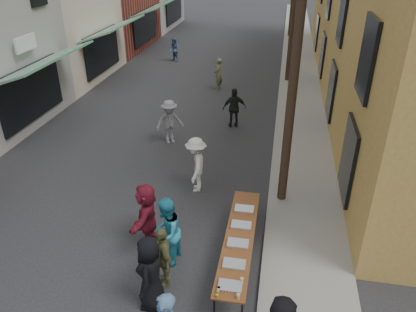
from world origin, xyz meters
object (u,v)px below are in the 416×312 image
(guest_front_c, at_px, (167,233))
(utility_pole_near, at_px, (296,55))
(guest_front_a, at_px, (150,273))
(serving_table, at_px, (239,238))
(catering_tray_sausage, at_px, (230,287))

(guest_front_c, bearing_deg, utility_pole_near, 145.82)
(utility_pole_near, distance_m, guest_front_a, 6.41)
(utility_pole_near, xyz_separation_m, serving_table, (-0.98, -2.88, -3.79))
(catering_tray_sausage, xyz_separation_m, guest_front_c, (-1.72, 1.28, 0.13))
(guest_front_a, height_order, guest_front_c, guest_front_c)
(utility_pole_near, distance_m, catering_tray_sausage, 5.94)
(guest_front_c, bearing_deg, serving_table, 107.62)
(serving_table, distance_m, guest_front_c, 1.77)
(catering_tray_sausage, bearing_deg, utility_pole_near, 77.74)
(utility_pole_near, xyz_separation_m, guest_front_a, (-2.68, -4.58, -3.60))
(utility_pole_near, relative_size, serving_table, 2.25)
(catering_tray_sausage, xyz_separation_m, guest_front_a, (-1.69, -0.05, 0.11))
(catering_tray_sausage, distance_m, guest_front_a, 1.70)
(guest_front_a, bearing_deg, utility_pole_near, 146.02)
(catering_tray_sausage, relative_size, guest_front_c, 0.27)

